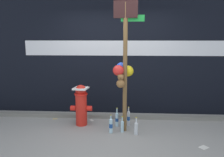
% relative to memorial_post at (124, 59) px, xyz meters
% --- Properties ---
extents(ground_plane, '(14.00, 14.00, 0.00)m').
position_rel_memorial_post_xyz_m(ground_plane, '(-0.20, -0.55, -1.44)').
color(ground_plane, gray).
extents(building_wall, '(10.00, 0.21, 3.31)m').
position_rel_memorial_post_xyz_m(building_wall, '(-0.20, 1.15, 0.21)').
color(building_wall, black).
rests_on(building_wall, ground_plane).
extents(curb_strip, '(8.00, 0.12, 0.08)m').
position_rel_memorial_post_xyz_m(curb_strip, '(-0.20, 0.65, -1.40)').
color(curb_strip, slate).
rests_on(curb_strip, ground_plane).
extents(memorial_post, '(0.58, 0.44, 2.55)m').
position_rel_memorial_post_xyz_m(memorial_post, '(0.00, 0.00, 0.00)').
color(memorial_post, brown).
rests_on(memorial_post, ground_plane).
extents(fire_hydrant, '(0.45, 0.33, 0.87)m').
position_rel_memorial_post_xyz_m(fire_hydrant, '(-0.89, 0.22, -0.99)').
color(fire_hydrant, red).
rests_on(fire_hydrant, ground_plane).
extents(bottle_0, '(0.07, 0.07, 0.37)m').
position_rel_memorial_post_xyz_m(bottle_0, '(-0.24, -0.16, -1.29)').
color(bottle_0, '#B2DBEA').
rests_on(bottle_0, ground_plane).
extents(bottle_1, '(0.07, 0.07, 0.40)m').
position_rel_memorial_post_xyz_m(bottle_1, '(-0.14, 0.18, -1.28)').
color(bottle_1, '#B2DBEA').
rests_on(bottle_1, ground_plane).
extents(bottle_2, '(0.06, 0.06, 0.40)m').
position_rel_memorial_post_xyz_m(bottle_2, '(0.11, 0.25, -1.28)').
color(bottle_2, silver).
rests_on(bottle_2, ground_plane).
extents(bottle_3, '(0.06, 0.06, 0.32)m').
position_rel_memorial_post_xyz_m(bottle_3, '(-0.02, -0.11, -1.31)').
color(bottle_3, '#B2DBEA').
rests_on(bottle_3, ground_plane).
extents(bottle_4, '(0.07, 0.07, 0.40)m').
position_rel_memorial_post_xyz_m(bottle_4, '(0.03, 0.10, -1.28)').
color(bottle_4, '#93CCE0').
rests_on(bottle_4, ground_plane).
extents(bottle_5, '(0.07, 0.07, 0.35)m').
position_rel_memorial_post_xyz_m(bottle_5, '(0.25, -0.21, -1.30)').
color(bottle_5, silver).
rests_on(bottle_5, ground_plane).
extents(litter_0, '(0.19, 0.18, 0.01)m').
position_rel_memorial_post_xyz_m(litter_0, '(1.38, -0.67, -1.44)').
color(litter_0, silver).
rests_on(litter_0, ground_plane).
extents(litter_1, '(0.12, 0.11, 0.01)m').
position_rel_memorial_post_xyz_m(litter_1, '(-0.72, 0.49, -1.44)').
color(litter_1, silver).
rests_on(litter_1, ground_plane).
extents(litter_2, '(0.13, 0.11, 0.01)m').
position_rel_memorial_post_xyz_m(litter_2, '(-1.57, 0.52, -1.44)').
color(litter_2, tan).
rests_on(litter_2, ground_plane).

